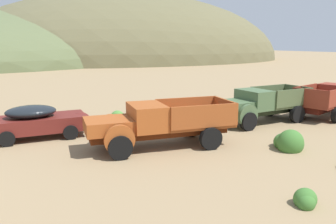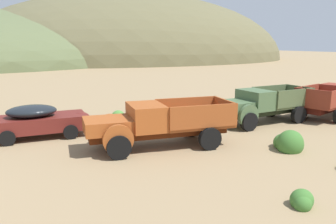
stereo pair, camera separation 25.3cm
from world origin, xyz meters
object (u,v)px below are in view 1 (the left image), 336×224
(truck_weathered_green, at_px, (257,105))
(car_oxblood, at_px, (41,121))
(truck_oxide_orange, at_px, (151,124))
(truck_rust_red, at_px, (334,98))

(truck_weathered_green, bearing_deg, car_oxblood, -14.59)
(car_oxblood, relative_size, truck_oxide_orange, 0.71)
(truck_oxide_orange, xyz_separation_m, truck_rust_red, (12.92, 1.55, 0.01))
(truck_weathered_green, bearing_deg, truck_rust_red, 174.43)
(car_oxblood, height_order, truck_rust_red, truck_rust_red)
(truck_oxide_orange, bearing_deg, truck_weathered_green, -160.80)
(truck_rust_red, bearing_deg, truck_weathered_green, 161.66)
(truck_rust_red, bearing_deg, car_oxblood, 155.74)
(truck_oxide_orange, bearing_deg, car_oxblood, -35.90)
(truck_oxide_orange, relative_size, truck_rust_red, 1.01)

